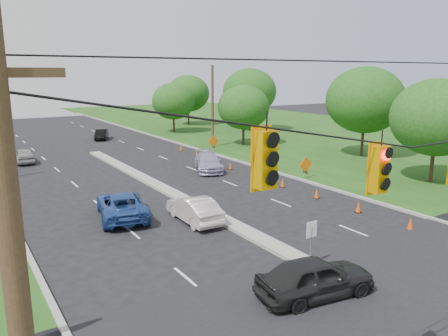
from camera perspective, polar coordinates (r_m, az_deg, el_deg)
ground at (r=16.40m, az=26.56°, el=-19.05°), size 160.00×160.00×0.00m
grass_right at (r=50.88m, az=25.06°, el=1.93°), size 40.00×160.00×0.06m
cross_street at (r=16.40m, az=26.56°, el=-19.05°), size 160.00×14.00×0.02m
curb_right at (r=43.92m, az=-0.81°, el=1.61°), size 0.25×110.00×0.16m
median at (r=31.52m, az=-7.89°, el=-2.82°), size 1.00×34.00×0.18m
median_sign at (r=19.09m, az=11.36°, el=-8.55°), size 0.55×0.06×2.05m
utility_pole_far_right at (r=48.81m, az=-1.51°, el=8.02°), size 0.28×0.28×9.00m
cone_1 at (r=25.36m, az=23.16°, el=-6.69°), size 0.32×0.32×0.70m
cone_2 at (r=27.36m, az=17.14°, el=-4.87°), size 0.32×0.32×0.70m
cone_3 at (r=29.63m, az=12.01°, el=-3.27°), size 0.32×0.32×0.70m
cone_4 at (r=32.12m, az=7.66°, el=-1.88°), size 0.32×0.32×0.70m
cone_5 at (r=34.79m, az=3.97°, el=-0.70°), size 0.32×0.32×0.70m
cone_6 at (r=37.60m, az=0.81°, el=0.32°), size 0.32×0.32×0.70m
cone_7 at (r=40.81m, az=-1.18°, el=1.28°), size 0.32×0.32×0.70m
cone_8 at (r=43.79m, az=-3.56°, el=2.02°), size 0.32×0.32×0.70m
cone_9 at (r=46.84m, az=-5.63°, el=2.67°), size 0.32×0.32×0.70m
work_sign_1 at (r=34.73m, az=10.63°, el=0.35°), size 1.27×0.58×1.37m
work_sign_2 at (r=45.77m, az=-1.38°, el=3.44°), size 1.27×0.58×1.37m
tree_7 at (r=35.95m, az=26.04°, el=5.95°), size 6.72×6.72×7.84m
tree_8 at (r=44.99m, az=17.95°, el=8.44°), size 7.56×7.56×8.82m
tree_9 at (r=49.88m, az=2.58°, el=7.92°), size 5.88×5.88×6.86m
tree_10 at (r=62.57m, az=3.36°, el=9.95°), size 7.56×7.56×8.82m
tree_11 at (r=69.86m, az=-4.71°, el=9.67°), size 6.72×6.72×7.84m
tree_12 at (r=60.95m, az=-6.64°, el=8.66°), size 5.88×5.88×6.86m
black_sedan at (r=17.00m, az=11.84°, el=-13.80°), size 4.79×2.49×1.56m
white_sedan at (r=24.58m, az=-3.94°, el=-5.36°), size 1.64×4.43×1.45m
blue_pickup at (r=25.82m, az=-13.21°, el=-4.71°), size 3.63×5.89×1.52m
silver_car_far at (r=37.21m, az=-2.07°, el=0.81°), size 3.96×5.54×1.49m
silver_car_oncoming at (r=44.35m, az=-24.65°, el=1.48°), size 1.79×4.08×1.37m
dark_car_receding at (r=56.62m, az=-15.71°, el=4.24°), size 2.74×4.07×1.27m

